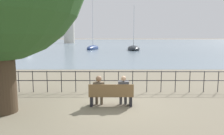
{
  "coord_description": "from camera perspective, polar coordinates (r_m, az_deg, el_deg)",
  "views": [
    {
      "loc": [
        0.04,
        -8.39,
        2.69
      ],
      "look_at": [
        0.0,
        0.5,
        1.46
      ],
      "focal_mm": 35.0,
      "sensor_mm": 36.0,
      "label": 1
    }
  ],
  "objects": [
    {
      "name": "ground_plane",
      "position": [
        8.81,
        -0.01,
        -9.89
      ],
      "size": [
        1000.0,
        1000.0,
        0.0
      ],
      "primitive_type": "plane",
      "color": "#7A705B"
    },
    {
      "name": "promenade_railing",
      "position": [
        10.74,
        0.04,
        -2.84
      ],
      "size": [
        12.0,
        0.04,
        1.05
      ],
      "color": "black",
      "rests_on": "ground_plane"
    },
    {
      "name": "sailboat_2",
      "position": [
        47.16,
        5.87,
        4.93
      ],
      "size": [
        2.75,
        7.13,
        9.78
      ],
      "rotation": [
        0.0,
        0.0,
        -0.03
      ],
      "color": "black",
      "rests_on": "ground_plane"
    },
    {
      "name": "seated_person_left",
      "position": [
        8.66,
        -3.24,
        -5.63
      ],
      "size": [
        0.44,
        0.35,
        1.2
      ],
      "color": "brown",
      "rests_on": "ground_plane"
    },
    {
      "name": "park_bench",
      "position": [
        8.63,
        -0.01,
        -7.29
      ],
      "size": [
        1.74,
        0.45,
        0.9
      ],
      "color": "brown",
      "rests_on": "ground_plane"
    },
    {
      "name": "sailboat_0",
      "position": [
        49.76,
        -4.79,
        5.13
      ],
      "size": [
        3.21,
        7.1,
        11.91
      ],
      "rotation": [
        0.0,
        0.0,
        -0.21
      ],
      "color": "navy",
      "rests_on": "ground_plane"
    },
    {
      "name": "sailboat_1",
      "position": [
        39.15,
        -21.33,
        3.85
      ],
      "size": [
        5.18,
        8.72,
        9.34
      ],
      "rotation": [
        0.0,
        0.0,
        0.38
      ],
      "color": "silver",
      "rests_on": "ground_plane"
    },
    {
      "name": "seated_person_right",
      "position": [
        8.66,
        3.21,
        -5.69
      ],
      "size": [
        0.42,
        0.35,
        1.2
      ],
      "color": "#4C4C51",
      "rests_on": "ground_plane"
    },
    {
      "name": "harbor_lighthouse",
      "position": [
        106.82,
        -10.95,
        11.25
      ],
      "size": [
        5.0,
        5.0,
        19.93
      ],
      "color": "beige",
      "rests_on": "ground_plane"
    },
    {
      "name": "harbor_water",
      "position": [
        168.2,
        0.22,
        6.94
      ],
      "size": [
        600.0,
        300.0,
        0.01
      ],
      "color": "slate",
      "rests_on": "ground_plane"
    }
  ]
}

